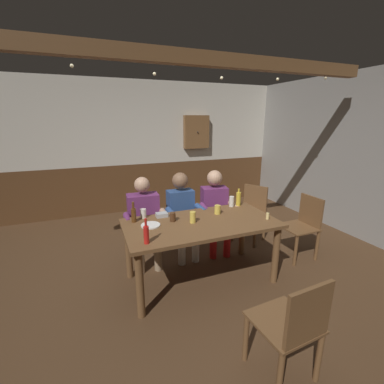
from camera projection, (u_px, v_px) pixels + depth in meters
name	position (u px, v px, depth m)	size (l,w,h in m)	color
ground_plane	(200.00, 278.00, 3.29)	(6.94, 6.94, 0.00)	#4C331E
back_wall_upper	(145.00, 123.00, 5.40)	(5.78, 0.12, 1.66)	beige
back_wall_wainscot	(148.00, 186.00, 5.76)	(5.78, 0.12, 1.00)	brown
side_wall_concrete	(380.00, 159.00, 3.97)	(0.12, 5.68, 2.67)	gray
ceiling_beam	(188.00, 57.00, 2.95)	(5.20, 0.14, 0.16)	brown
dining_table	(201.00, 230.00, 3.09)	(1.78, 0.90, 0.76)	brown
person_0	(144.00, 217.00, 3.51)	(0.57, 0.54, 1.19)	#6B2D66
person_1	(182.00, 211.00, 3.69)	(0.51, 0.50, 1.21)	#2D4C84
person_2	(215.00, 207.00, 3.88)	(0.55, 0.58, 1.20)	#6B2D66
chair_empty_near_right	(292.00, 327.00, 1.90)	(0.47, 0.47, 0.88)	brown
chair_empty_near_left	(303.00, 225.00, 3.71)	(0.45, 0.45, 0.88)	brown
chair_empty_far_end	(252.00, 211.00, 4.26)	(0.61, 0.61, 0.88)	brown
table_candle	(268.00, 216.00, 3.14)	(0.04, 0.04, 0.08)	#F9E08C
condiment_caddy	(162.00, 215.00, 3.22)	(0.14, 0.10, 0.05)	#B2B7BC
plate_0	(151.00, 225.00, 2.95)	(0.22, 0.22, 0.01)	white
bottle_0	(146.00, 234.00, 2.51)	(0.05, 0.05, 0.26)	red
bottle_1	(238.00, 199.00, 3.61)	(0.06, 0.06, 0.24)	gold
bottle_2	(134.00, 214.00, 3.04)	(0.06, 0.06, 0.24)	#593314
pint_glass_0	(232.00, 201.00, 3.58)	(0.07, 0.07, 0.14)	white
pint_glass_1	(143.00, 213.00, 3.18)	(0.07, 0.07, 0.11)	white
pint_glass_2	(173.00, 217.00, 3.07)	(0.07, 0.07, 0.11)	#4C2D19
pint_glass_3	(217.00, 210.00, 3.31)	(0.08, 0.08, 0.11)	#E5C64C
pint_glass_4	(193.00, 217.00, 3.03)	(0.07, 0.07, 0.13)	#E5C64C
wall_dart_cabinet	(196.00, 132.00, 5.71)	(0.56, 0.15, 0.70)	brown
string_lights	(190.00, 73.00, 2.95)	(4.08, 0.04, 0.12)	#F9EAB2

